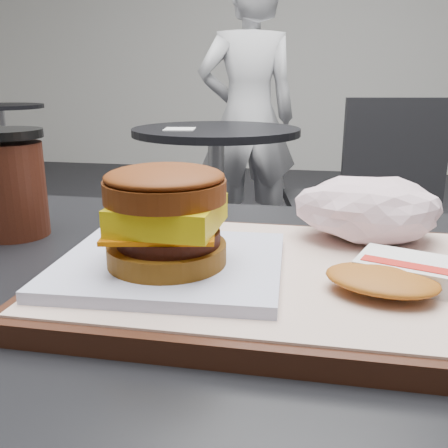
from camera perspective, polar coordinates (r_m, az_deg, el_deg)
serving_tray at (r=0.45m, az=5.44°, el=-6.03°), size 0.38×0.28×0.02m
breakfast_sandwich at (r=0.42m, az=-6.45°, el=-0.48°), size 0.20×0.18×0.09m
hash_brown at (r=0.42m, az=19.53°, el=-5.52°), size 0.13×0.11×0.02m
crumpled_wrapper at (r=0.53m, az=16.12°, el=1.70°), size 0.14×0.11×0.06m
coffee_cup at (r=0.63m, az=-23.12°, el=4.12°), size 0.08×0.08×0.12m
neighbor_table at (r=2.14m, az=-0.89°, el=5.60°), size 0.70×0.70×0.75m
napkin at (r=2.05m, az=-5.08°, el=10.76°), size 0.14×0.14×0.00m
neighbor_chair at (r=2.05m, az=15.18°, el=3.41°), size 0.63×0.49×0.88m
patron at (r=2.76m, az=2.76°, el=12.00°), size 0.63×0.51×1.48m
bg_table_mid at (r=4.39m, az=-23.98°, el=9.93°), size 0.66×0.66×0.75m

